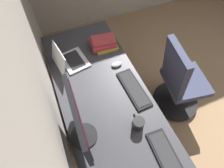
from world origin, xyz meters
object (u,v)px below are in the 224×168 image
(keyboard_spare, at_px, (168,159))
(mouse_main, at_px, (117,64))
(coffee_mug, at_px, (138,124))
(monitor_primary, at_px, (79,122))
(drawer_pedestal, at_px, (109,129))
(laptop_leftmost, at_px, (68,60))
(book_stack_near, at_px, (104,43))
(office_chair, at_px, (179,83))
(keyboard_main, at_px, (134,89))

(keyboard_spare, relative_size, mouse_main, 4.10)
(coffee_mug, bearing_deg, monitor_primary, 78.25)
(drawer_pedestal, xyz_separation_m, keyboard_spare, (-0.49, -0.25, 0.39))
(laptop_leftmost, distance_m, mouse_main, 0.46)
(drawer_pedestal, xyz_separation_m, book_stack_near, (0.73, -0.24, 0.43))
(laptop_leftmost, relative_size, office_chair, 0.34)
(book_stack_near, height_order, office_chair, office_chair)
(keyboard_main, distance_m, keyboard_spare, 0.61)
(keyboard_main, bearing_deg, drawer_pedestal, 113.20)
(monitor_primary, distance_m, mouse_main, 0.77)
(drawer_pedestal, xyz_separation_m, monitor_primary, (-0.11, 0.24, 0.65))
(coffee_mug, bearing_deg, mouse_main, -8.40)
(monitor_primary, bearing_deg, coffee_mug, -101.75)
(drawer_pedestal, relative_size, keyboard_spare, 1.63)
(keyboard_main, bearing_deg, coffee_mug, 158.86)
(drawer_pedestal, xyz_separation_m, coffee_mug, (-0.19, -0.17, 0.43))
(book_stack_near, bearing_deg, mouse_main, -176.78)
(keyboard_main, relative_size, office_chair, 0.44)
(laptop_leftmost, xyz_separation_m, book_stack_near, (0.10, -0.40, -0.01))
(mouse_main, bearing_deg, office_chair, -114.27)
(coffee_mug, bearing_deg, keyboard_main, -21.14)
(keyboard_main, relative_size, keyboard_spare, 1.00)
(office_chair, bearing_deg, keyboard_spare, 135.09)
(book_stack_near, bearing_deg, drawer_pedestal, 161.66)
(laptop_leftmost, bearing_deg, book_stack_near, -76.37)
(keyboard_spare, distance_m, coffee_mug, 0.31)
(drawer_pedestal, relative_size, coffee_mug, 5.35)
(laptop_leftmost, relative_size, keyboard_main, 0.78)
(keyboard_main, xyz_separation_m, book_stack_near, (0.60, 0.05, 0.03))
(laptop_leftmost, height_order, coffee_mug, laptop_leftmost)
(drawer_pedestal, distance_m, keyboard_main, 0.50)
(keyboard_spare, bearing_deg, laptop_leftmost, 19.73)
(drawer_pedestal, height_order, mouse_main, mouse_main)
(keyboard_spare, bearing_deg, keyboard_main, -3.82)
(keyboard_spare, xyz_separation_m, book_stack_near, (1.21, 0.01, 0.03))
(keyboard_main, height_order, mouse_main, mouse_main)
(monitor_primary, bearing_deg, office_chair, -77.16)
(monitor_primary, xyz_separation_m, keyboard_spare, (-0.38, -0.48, -0.26))
(monitor_primary, relative_size, office_chair, 0.50)
(monitor_primary, bearing_deg, mouse_main, -42.72)
(drawer_pedestal, bearing_deg, mouse_main, -30.98)
(monitor_primary, height_order, keyboard_main, monitor_primary)
(drawer_pedestal, bearing_deg, keyboard_main, -66.80)
(drawer_pedestal, bearing_deg, monitor_primary, 114.29)
(drawer_pedestal, height_order, laptop_leftmost, laptop_leftmost)
(keyboard_main, xyz_separation_m, mouse_main, (0.31, 0.03, 0.01))
(laptop_leftmost, bearing_deg, keyboard_main, -138.91)
(monitor_primary, distance_m, laptop_leftmost, 0.77)
(monitor_primary, xyz_separation_m, laptop_leftmost, (0.74, -0.08, -0.21))
(mouse_main, relative_size, office_chair, 0.11)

